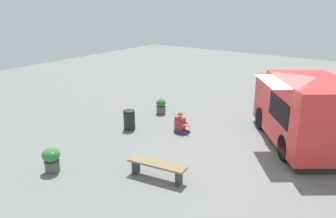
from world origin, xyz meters
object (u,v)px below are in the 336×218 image
(planter_flowering_far, at_px, (161,106))
(plaza_bench, at_px, (157,167))
(person_customer, at_px, (181,125))
(planter_flowering_near, at_px, (51,159))
(trash_bin, at_px, (129,119))
(food_truck, at_px, (302,112))

(planter_flowering_far, relative_size, plaza_bench, 0.38)
(person_customer, relative_size, planter_flowering_near, 1.06)
(planter_flowering_near, xyz_separation_m, trash_bin, (-3.90, -0.40, -0.01))
(planter_flowering_near, bearing_deg, trash_bin, -174.20)
(person_customer, relative_size, plaza_bench, 0.46)
(food_truck, relative_size, trash_bin, 6.17)
(food_truck, height_order, planter_flowering_far, food_truck)
(food_truck, xyz_separation_m, trash_bin, (2.39, -5.83, -0.77))
(person_customer, bearing_deg, trash_bin, -63.13)
(food_truck, bearing_deg, planter_flowering_far, -88.65)
(person_customer, bearing_deg, plaza_bench, 22.37)
(food_truck, relative_size, plaza_bench, 2.81)
(planter_flowering_near, height_order, plaza_bench, planter_flowering_near)
(person_customer, xyz_separation_m, trash_bin, (0.92, -1.81, 0.10))
(person_customer, xyz_separation_m, planter_flowering_far, (-1.34, -1.93, 0.04))
(planter_flowering_near, distance_m, trash_bin, 3.92)
(trash_bin, bearing_deg, person_customer, 116.87)
(food_truck, bearing_deg, planter_flowering_near, -40.82)
(plaza_bench, relative_size, trash_bin, 2.19)
(food_truck, height_order, trash_bin, food_truck)
(person_customer, xyz_separation_m, plaza_bench, (3.34, 1.37, 0.06))
(food_truck, distance_m, planter_flowering_near, 8.35)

